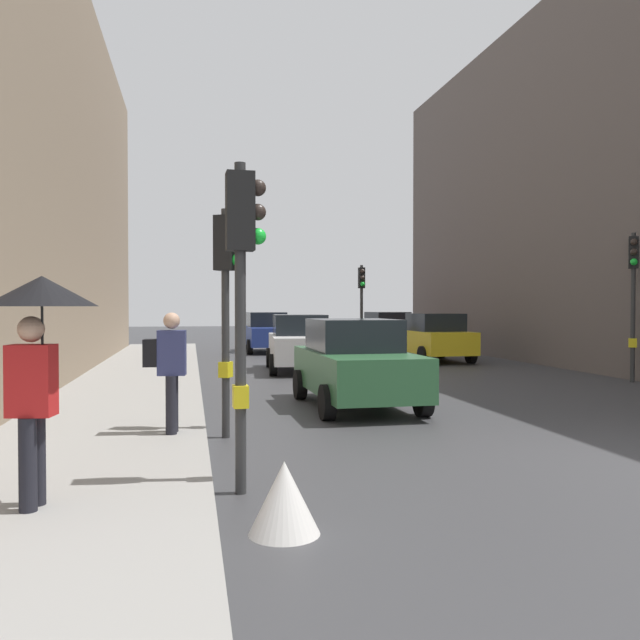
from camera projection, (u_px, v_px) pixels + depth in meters
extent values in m
cube|color=gray|center=(121.00, 406.00, 12.72)|extent=(3.13, 40.00, 0.16)
cylinder|color=#2D2D2D|center=(633.00, 308.00, 17.29)|extent=(0.12, 0.12, 3.97)
cube|color=black|center=(634.00, 252.00, 17.26)|extent=(0.37, 0.38, 0.84)
cube|color=yellow|center=(633.00, 343.00, 17.31)|extent=(0.26, 0.24, 0.24)
sphere|color=#2D231E|center=(634.00, 242.00, 17.08)|extent=(0.18, 0.18, 0.18)
sphere|color=#2D231E|center=(634.00, 252.00, 17.09)|extent=(0.18, 0.18, 0.18)
sphere|color=green|center=(634.00, 262.00, 17.09)|extent=(0.18, 0.18, 0.18)
cylinder|color=#2D2D2D|center=(362.00, 311.00, 26.51)|extent=(0.12, 0.12, 3.70)
cube|color=black|center=(362.00, 278.00, 26.48)|extent=(0.25, 0.31, 0.84)
cube|color=yellow|center=(361.00, 330.00, 26.53)|extent=(0.21, 0.17, 0.24)
sphere|color=#2D231E|center=(363.00, 271.00, 26.29)|extent=(0.18, 0.18, 0.18)
sphere|color=#2D231E|center=(363.00, 278.00, 26.30)|extent=(0.18, 0.18, 0.18)
sphere|color=green|center=(363.00, 284.00, 26.30)|extent=(0.18, 0.18, 0.18)
cylinder|color=#2D2D2D|center=(240.00, 329.00, 6.99)|extent=(0.12, 0.12, 3.55)
cube|color=black|center=(240.00, 212.00, 6.96)|extent=(0.31, 0.25, 0.84)
cube|color=yellow|center=(241.00, 396.00, 7.01)|extent=(0.17, 0.21, 0.24)
sphere|color=#2D231E|center=(258.00, 188.00, 7.00)|extent=(0.18, 0.18, 0.18)
sphere|color=#2D231E|center=(258.00, 212.00, 7.01)|extent=(0.18, 0.18, 0.18)
sphere|color=green|center=(258.00, 236.00, 7.01)|extent=(0.18, 0.18, 0.18)
cylinder|color=#2D2D2D|center=(225.00, 324.00, 9.99)|extent=(0.12, 0.12, 3.51)
cube|color=black|center=(225.00, 243.00, 9.96)|extent=(0.38, 0.35, 0.84)
cube|color=yellow|center=(226.00, 369.00, 10.00)|extent=(0.23, 0.25, 0.24)
sphere|color=#2D231E|center=(237.00, 226.00, 9.90)|extent=(0.18, 0.18, 0.18)
sphere|color=#2D231E|center=(237.00, 243.00, 9.91)|extent=(0.18, 0.18, 0.18)
sphere|color=green|center=(237.00, 260.00, 9.91)|extent=(0.18, 0.18, 0.18)
cube|color=#2D6038|center=(356.00, 371.00, 13.03)|extent=(1.85, 4.22, 0.80)
cube|color=black|center=(353.00, 335.00, 13.26)|extent=(1.62, 2.02, 0.64)
cylinder|color=black|center=(423.00, 399.00, 11.90)|extent=(0.23, 0.64, 0.64)
cylinder|color=black|center=(327.00, 402.00, 11.53)|extent=(0.23, 0.64, 0.64)
cylinder|color=black|center=(379.00, 382.00, 14.54)|extent=(0.23, 0.64, 0.64)
cylinder|color=black|center=(300.00, 384.00, 14.17)|extent=(0.23, 0.64, 0.64)
cube|color=yellow|center=(433.00, 341.00, 24.17)|extent=(1.87, 4.23, 0.80)
cube|color=black|center=(435.00, 322.00, 23.91)|extent=(1.63, 2.03, 0.64)
cylinder|color=black|center=(398.00, 350.00, 25.31)|extent=(0.23, 0.64, 0.64)
cylinder|color=black|center=(441.00, 349.00, 25.69)|extent=(0.23, 0.64, 0.64)
cylinder|color=black|center=(423.00, 355.00, 22.67)|extent=(0.23, 0.64, 0.64)
cylinder|color=black|center=(471.00, 354.00, 23.05)|extent=(0.23, 0.64, 0.64)
cube|color=silver|center=(300.00, 348.00, 20.36)|extent=(2.13, 4.33, 0.80)
cube|color=black|center=(299.00, 325.00, 20.59)|extent=(1.75, 2.12, 0.64)
cylinder|color=black|center=(335.00, 364.00, 19.13)|extent=(0.27, 0.66, 0.64)
cylinder|color=black|center=(273.00, 365.00, 18.92)|extent=(0.27, 0.66, 0.64)
cylinder|color=black|center=(323.00, 357.00, 21.81)|extent=(0.27, 0.66, 0.64)
cylinder|color=black|center=(270.00, 358.00, 21.60)|extent=(0.27, 0.66, 0.64)
cube|color=red|center=(385.00, 334.00, 30.64)|extent=(2.06, 4.31, 0.80)
cube|color=black|center=(387.00, 319.00, 30.39)|extent=(1.72, 2.10, 0.64)
cylinder|color=black|center=(358.00, 341.00, 31.72)|extent=(0.26, 0.65, 0.64)
cylinder|color=black|center=(393.00, 341.00, 32.19)|extent=(0.26, 0.65, 0.64)
cylinder|color=black|center=(377.00, 344.00, 29.12)|extent=(0.26, 0.65, 0.64)
cylinder|color=black|center=(415.00, 344.00, 29.58)|extent=(0.26, 0.65, 0.64)
cube|color=navy|center=(267.00, 336.00, 28.77)|extent=(1.87, 4.23, 0.80)
cube|color=black|center=(266.00, 319.00, 29.00)|extent=(1.63, 2.03, 0.64)
cylinder|color=black|center=(292.00, 346.00, 27.65)|extent=(0.23, 0.64, 0.64)
cylinder|color=black|center=(250.00, 347.00, 27.27)|extent=(0.23, 0.64, 0.64)
cylinder|color=black|center=(282.00, 343.00, 30.29)|extent=(0.23, 0.64, 0.64)
cylinder|color=black|center=(244.00, 343.00, 29.91)|extent=(0.23, 0.64, 0.64)
cylinder|color=black|center=(37.00, 460.00, 6.10)|extent=(0.16, 0.16, 0.85)
cylinder|color=black|center=(28.00, 465.00, 5.90)|extent=(0.16, 0.16, 0.85)
cube|color=red|center=(32.00, 380.00, 5.98)|extent=(0.44, 0.32, 0.66)
sphere|color=tan|center=(31.00, 329.00, 5.97)|extent=(0.24, 0.24, 0.24)
cylinder|color=black|center=(42.00, 353.00, 5.98)|extent=(0.02, 0.02, 0.90)
cone|color=black|center=(42.00, 291.00, 5.97)|extent=(1.00, 1.00, 0.28)
cylinder|color=black|center=(173.00, 403.00, 9.66)|extent=(0.16, 0.16, 0.85)
cylinder|color=black|center=(171.00, 405.00, 9.46)|extent=(0.16, 0.16, 0.85)
cube|color=navy|center=(172.00, 353.00, 9.54)|extent=(0.42, 0.30, 0.66)
sphere|color=tan|center=(172.00, 321.00, 9.53)|extent=(0.24, 0.24, 0.24)
cube|color=black|center=(151.00, 353.00, 9.51)|extent=(0.22, 0.30, 0.40)
cone|color=silver|center=(284.00, 498.00, 5.77)|extent=(0.64, 0.64, 0.65)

